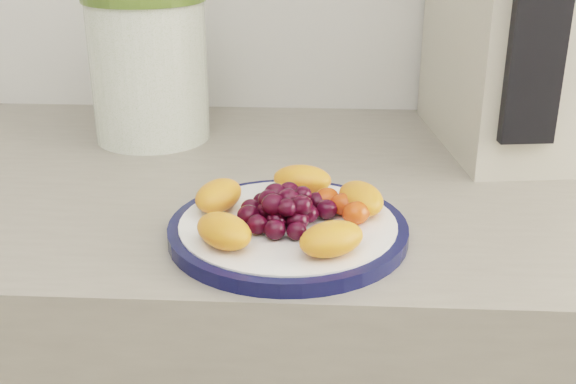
{
  "coord_description": "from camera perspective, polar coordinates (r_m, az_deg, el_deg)",
  "views": [
    {
      "loc": [
        -0.02,
        0.37,
        1.23
      ],
      "look_at": [
        -0.06,
        1.03,
        0.95
      ],
      "focal_mm": 45.0,
      "sensor_mm": 36.0,
      "label": 1
    }
  ],
  "objects": [
    {
      "name": "fruit_plate",
      "position": [
        0.73,
        0.36,
        -1.19
      ],
      "size": [
        0.21,
        0.21,
        0.04
      ],
      "color": "orange",
      "rests_on": "plate_face"
    },
    {
      "name": "plate_face",
      "position": [
        0.73,
        0.0,
        -2.99
      ],
      "size": [
        0.22,
        0.22,
        0.02
      ],
      "primitive_type": "cylinder",
      "color": "white",
      "rests_on": "counter"
    },
    {
      "name": "canister",
      "position": [
        1.03,
        -10.9,
        9.36
      ],
      "size": [
        0.18,
        0.18,
        0.19
      ],
      "primitive_type": "cylinder",
      "rotation": [
        0.0,
        0.0,
        -0.13
      ],
      "color": "#486A1D",
      "rests_on": "counter"
    },
    {
      "name": "plate_rim",
      "position": [
        0.73,
        0.0,
        -3.06
      ],
      "size": [
        0.24,
        0.24,
        0.01
      ],
      "primitive_type": "cylinder",
      "color": "#0C1035",
      "rests_on": "counter"
    },
    {
      "name": "appliance_body",
      "position": [
        1.03,
        18.77,
        13.66
      ],
      "size": [
        0.25,
        0.32,
        0.37
      ],
      "primitive_type": "cube",
      "rotation": [
        0.0,
        0.0,
        0.13
      ],
      "color": "beige",
      "rests_on": "counter"
    },
    {
      "name": "appliance_panel",
      "position": [
        0.87,
        19.27,
        12.45
      ],
      "size": [
        0.07,
        0.03,
        0.27
      ],
      "primitive_type": "cube",
      "rotation": [
        0.0,
        0.0,
        0.13
      ],
      "color": "black",
      "rests_on": "appliance_body"
    }
  ]
}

